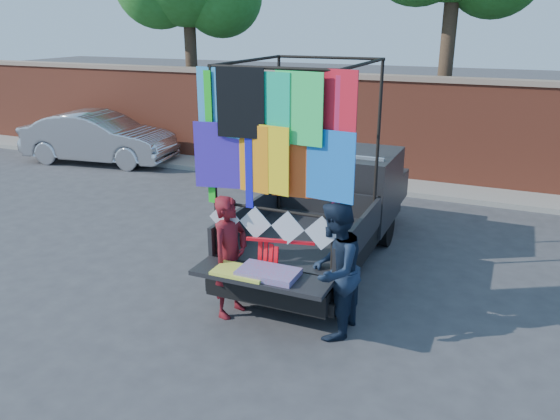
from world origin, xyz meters
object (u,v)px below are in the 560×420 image
at_px(woman, 230,257).
at_px(man, 334,270).
at_px(pickup_truck, 334,205).
at_px(sedan, 99,138).

height_order(woman, man, man).
bearing_deg(man, pickup_truck, -160.68).
bearing_deg(pickup_truck, sedan, 156.94).
height_order(pickup_truck, sedan, pickup_truck).
bearing_deg(pickup_truck, woman, -102.66).
relative_size(pickup_truck, man, 2.95).
xyz_separation_m(pickup_truck, woman, (-0.60, -2.65, 0.00)).
xyz_separation_m(sedan, man, (8.96, -6.05, 0.19)).
bearing_deg(woman, man, -77.04).
distance_m(sedan, man, 10.82).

